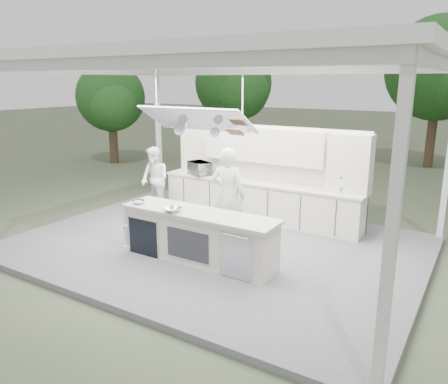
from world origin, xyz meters
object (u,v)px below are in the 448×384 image
Objects in this scene: back_counter at (259,200)px; sous_chef at (155,179)px; demo_island at (198,236)px; head_chef at (228,195)px.

sous_chef is at bearing -163.92° from back_counter.
demo_island is at bearing -86.37° from back_counter.
back_counter is at bearing 32.28° from sous_chef.
head_chef is (0.15, -1.67, 0.52)m from back_counter.
demo_island is 1.26m from head_chef.
sous_chef is at bearing -24.18° from head_chef.
head_chef reaches higher than demo_island.
back_counter is 2.73m from sous_chef.
back_counter is 1.75m from head_chef.
head_chef is (-0.03, 1.14, 0.52)m from demo_island.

